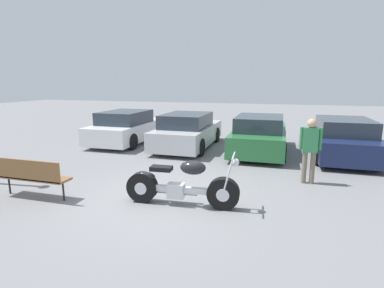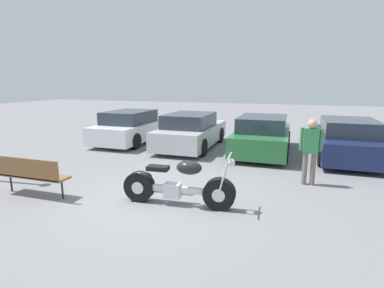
{
  "view_description": "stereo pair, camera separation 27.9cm",
  "coord_description": "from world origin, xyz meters",
  "px_view_note": "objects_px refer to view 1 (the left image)",
  "views": [
    {
      "loc": [
        2.42,
        -5.7,
        2.49
      ],
      "look_at": [
        0.17,
        1.87,
        0.85
      ],
      "focal_mm": 28.0,
      "sensor_mm": 36.0,
      "label": 1
    },
    {
      "loc": [
        2.69,
        -5.61,
        2.49
      ],
      "look_at": [
        0.17,
        1.87,
        0.85
      ],
      "focal_mm": 28.0,
      "sensor_mm": 36.0,
      "label": 2
    }
  ],
  "objects_px": {
    "parked_car_green": "(259,135)",
    "park_bench": "(31,174)",
    "motorcycle": "(181,185)",
    "person_standing": "(310,146)",
    "parked_car_white": "(128,127)",
    "parked_car_silver": "(188,131)",
    "parked_car_navy": "(342,139)"
  },
  "relations": [
    {
      "from": "parked_car_green",
      "to": "park_bench",
      "type": "bearing_deg",
      "value": -126.49
    },
    {
      "from": "parked_car_green",
      "to": "park_bench",
      "type": "height_order",
      "value": "parked_car_green"
    },
    {
      "from": "parked_car_green",
      "to": "park_bench",
      "type": "distance_m",
      "value": 7.35
    },
    {
      "from": "motorcycle",
      "to": "parked_car_green",
      "type": "bearing_deg",
      "value": 77.52
    },
    {
      "from": "parked_car_green",
      "to": "person_standing",
      "type": "xyz_separation_m",
      "value": [
        1.43,
        -3.13,
        0.34
      ]
    },
    {
      "from": "parked_car_white",
      "to": "parked_car_green",
      "type": "xyz_separation_m",
      "value": [
        5.41,
        -0.29,
        0.0
      ]
    },
    {
      "from": "park_bench",
      "to": "person_standing",
      "type": "distance_m",
      "value": 6.45
    },
    {
      "from": "parked_car_white",
      "to": "parked_car_green",
      "type": "distance_m",
      "value": 5.42
    },
    {
      "from": "parked_car_silver",
      "to": "person_standing",
      "type": "xyz_separation_m",
      "value": [
        4.13,
        -3.19,
        0.34
      ]
    },
    {
      "from": "motorcycle",
      "to": "parked_car_navy",
      "type": "distance_m",
      "value": 6.6
    },
    {
      "from": "parked_car_navy",
      "to": "person_standing",
      "type": "height_order",
      "value": "person_standing"
    },
    {
      "from": "motorcycle",
      "to": "park_bench",
      "type": "relative_size",
      "value": 1.42
    },
    {
      "from": "parked_car_silver",
      "to": "parked_car_navy",
      "type": "relative_size",
      "value": 1.0
    },
    {
      "from": "parked_car_navy",
      "to": "person_standing",
      "type": "bearing_deg",
      "value": -112.2
    },
    {
      "from": "parked_car_silver",
      "to": "parked_car_navy",
      "type": "xyz_separation_m",
      "value": [
        5.41,
        -0.06,
        0.0
      ]
    },
    {
      "from": "park_bench",
      "to": "motorcycle",
      "type": "bearing_deg",
      "value": 10.29
    },
    {
      "from": "parked_car_white",
      "to": "parked_car_silver",
      "type": "xyz_separation_m",
      "value": [
        2.71,
        -0.23,
        0.0
      ]
    },
    {
      "from": "park_bench",
      "to": "parked_car_green",
      "type": "bearing_deg",
      "value": 53.51
    },
    {
      "from": "motorcycle",
      "to": "parked_car_green",
      "type": "relative_size",
      "value": 0.56
    },
    {
      "from": "motorcycle",
      "to": "parked_car_white",
      "type": "relative_size",
      "value": 0.56
    },
    {
      "from": "parked_car_white",
      "to": "motorcycle",
      "type": "bearing_deg",
      "value": -53.02
    },
    {
      "from": "parked_car_silver",
      "to": "parked_car_navy",
      "type": "bearing_deg",
      "value": -0.59
    },
    {
      "from": "parked_car_silver",
      "to": "parked_car_green",
      "type": "xyz_separation_m",
      "value": [
        2.71,
        -0.06,
        0.0
      ]
    },
    {
      "from": "parked_car_white",
      "to": "parked_car_silver",
      "type": "height_order",
      "value": "same"
    },
    {
      "from": "parked_car_navy",
      "to": "parked_car_green",
      "type": "bearing_deg",
      "value": -179.93
    },
    {
      "from": "parked_car_silver",
      "to": "parked_car_white",
      "type": "bearing_deg",
      "value": 175.15
    },
    {
      "from": "parked_car_silver",
      "to": "parked_car_navy",
      "type": "distance_m",
      "value": 5.41
    },
    {
      "from": "parked_car_navy",
      "to": "motorcycle",
      "type": "bearing_deg",
      "value": -126.07
    },
    {
      "from": "parked_car_white",
      "to": "person_standing",
      "type": "height_order",
      "value": "person_standing"
    },
    {
      "from": "parked_car_navy",
      "to": "person_standing",
      "type": "distance_m",
      "value": 3.4
    },
    {
      "from": "parked_car_silver",
      "to": "parked_car_navy",
      "type": "height_order",
      "value": "same"
    },
    {
      "from": "park_bench",
      "to": "parked_car_white",
      "type": "bearing_deg",
      "value": 99.52
    }
  ]
}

